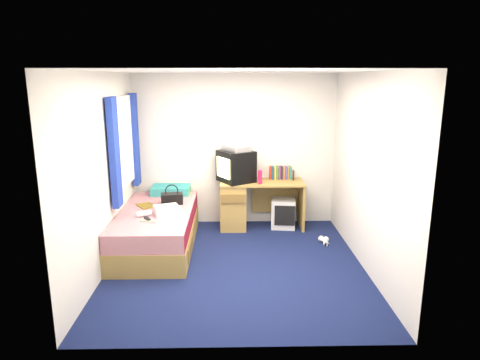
{
  "coord_description": "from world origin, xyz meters",
  "views": [
    {
      "loc": [
        -0.06,
        -5.04,
        2.33
      ],
      "look_at": [
        0.06,
        0.7,
        0.95
      ],
      "focal_mm": 32.0,
      "sensor_mm": 36.0,
      "label": 1
    }
  ],
  "objects_px": {
    "magazine": "(146,206)",
    "colour_swatch_fan": "(148,221)",
    "handbag": "(172,198)",
    "bed": "(157,229)",
    "desk": "(244,202)",
    "storage_cube": "(283,213)",
    "pink_water_bottle": "(260,178)",
    "aerosol_can": "(252,175)",
    "remote_control": "(147,219)",
    "water_bottle": "(144,214)",
    "pillow": "(171,190)",
    "crt_tv": "(236,166)",
    "vcr": "(236,148)",
    "picture_frame": "(293,175)",
    "towel": "(167,210)",
    "white_heels": "(325,242)"
  },
  "relations": [
    {
      "from": "remote_control",
      "to": "colour_swatch_fan",
      "type": "bearing_deg",
      "value": -98.33
    },
    {
      "from": "crt_tv",
      "to": "vcr",
      "type": "bearing_deg",
      "value": 90.0
    },
    {
      "from": "remote_control",
      "to": "water_bottle",
      "type": "bearing_deg",
      "value": 91.72
    },
    {
      "from": "water_bottle",
      "to": "crt_tv",
      "type": "bearing_deg",
      "value": 40.89
    },
    {
      "from": "crt_tv",
      "to": "remote_control",
      "type": "relative_size",
      "value": 4.04
    },
    {
      "from": "pillow",
      "to": "handbag",
      "type": "xyz_separation_m",
      "value": [
        0.09,
        -0.55,
        0.02
      ]
    },
    {
      "from": "crt_tv",
      "to": "vcr",
      "type": "distance_m",
      "value": 0.28
    },
    {
      "from": "handbag",
      "to": "bed",
      "type": "bearing_deg",
      "value": -129.63
    },
    {
      "from": "magazine",
      "to": "colour_swatch_fan",
      "type": "distance_m",
      "value": 0.69
    },
    {
      "from": "aerosol_can",
      "to": "remote_control",
      "type": "xyz_separation_m",
      "value": [
        -1.42,
        -1.19,
        -0.3
      ]
    },
    {
      "from": "pillow",
      "to": "aerosol_can",
      "type": "distance_m",
      "value": 1.31
    },
    {
      "from": "bed",
      "to": "crt_tv",
      "type": "distance_m",
      "value": 1.56
    },
    {
      "from": "desk",
      "to": "handbag",
      "type": "xyz_separation_m",
      "value": [
        -1.07,
        -0.5,
        0.22
      ]
    },
    {
      "from": "picture_frame",
      "to": "water_bottle",
      "type": "xyz_separation_m",
      "value": [
        -2.14,
        -1.16,
        -0.24
      ]
    },
    {
      "from": "desk",
      "to": "pink_water_bottle",
      "type": "relative_size",
      "value": 6.56
    },
    {
      "from": "pink_water_bottle",
      "to": "aerosol_can",
      "type": "bearing_deg",
      "value": 124.24
    },
    {
      "from": "pink_water_bottle",
      "to": "water_bottle",
      "type": "xyz_separation_m",
      "value": [
        -1.6,
        -0.9,
        -0.27
      ]
    },
    {
      "from": "bed",
      "to": "handbag",
      "type": "bearing_deg",
      "value": 59.86
    },
    {
      "from": "desk",
      "to": "magazine",
      "type": "bearing_deg",
      "value": -156.96
    },
    {
      "from": "pillow",
      "to": "remote_control",
      "type": "height_order",
      "value": "pillow"
    },
    {
      "from": "magazine",
      "to": "colour_swatch_fan",
      "type": "relative_size",
      "value": 1.27
    },
    {
      "from": "desk",
      "to": "aerosol_can",
      "type": "height_order",
      "value": "aerosol_can"
    },
    {
      "from": "pillow",
      "to": "desk",
      "type": "height_order",
      "value": "desk"
    },
    {
      "from": "handbag",
      "to": "towel",
      "type": "xyz_separation_m",
      "value": [
        -0.01,
        -0.47,
        -0.03
      ]
    },
    {
      "from": "pillow",
      "to": "white_heels",
      "type": "height_order",
      "value": "pillow"
    },
    {
      "from": "desk",
      "to": "crt_tv",
      "type": "distance_m",
      "value": 0.6
    },
    {
      "from": "magazine",
      "to": "remote_control",
      "type": "height_order",
      "value": "remote_control"
    },
    {
      "from": "pillow",
      "to": "handbag",
      "type": "distance_m",
      "value": 0.55
    },
    {
      "from": "handbag",
      "to": "water_bottle",
      "type": "xyz_separation_m",
      "value": [
        -0.3,
        -0.57,
        -0.05
      ]
    },
    {
      "from": "handbag",
      "to": "water_bottle",
      "type": "relative_size",
      "value": 1.67
    },
    {
      "from": "picture_frame",
      "to": "water_bottle",
      "type": "height_order",
      "value": "picture_frame"
    },
    {
      "from": "desk",
      "to": "handbag",
      "type": "distance_m",
      "value": 1.2
    },
    {
      "from": "water_bottle",
      "to": "remote_control",
      "type": "bearing_deg",
      "value": -62.33
    },
    {
      "from": "desk",
      "to": "storage_cube",
      "type": "height_order",
      "value": "desk"
    },
    {
      "from": "pillow",
      "to": "crt_tv",
      "type": "relative_size",
      "value": 0.91
    },
    {
      "from": "bed",
      "to": "white_heels",
      "type": "bearing_deg",
      "value": 1.13
    },
    {
      "from": "desk",
      "to": "colour_swatch_fan",
      "type": "height_order",
      "value": "desk"
    },
    {
      "from": "colour_swatch_fan",
      "to": "bed",
      "type": "bearing_deg",
      "value": 87.18
    },
    {
      "from": "picture_frame",
      "to": "bed",
      "type": "bearing_deg",
      "value": -150.24
    },
    {
      "from": "water_bottle",
      "to": "colour_swatch_fan",
      "type": "relative_size",
      "value": 0.91
    },
    {
      "from": "picture_frame",
      "to": "remote_control",
      "type": "distance_m",
      "value": 2.46
    },
    {
      "from": "vcr",
      "to": "remote_control",
      "type": "bearing_deg",
      "value": -75.57
    },
    {
      "from": "pink_water_bottle",
      "to": "aerosol_can",
      "type": "relative_size",
      "value": 1.0
    },
    {
      "from": "crt_tv",
      "to": "towel",
      "type": "distance_m",
      "value": 1.41
    },
    {
      "from": "colour_swatch_fan",
      "to": "white_heels",
      "type": "distance_m",
      "value": 2.51
    },
    {
      "from": "aerosol_can",
      "to": "magazine",
      "type": "distance_m",
      "value": 1.68
    },
    {
      "from": "storage_cube",
      "to": "crt_tv",
      "type": "xyz_separation_m",
      "value": [
        -0.75,
        0.01,
        0.76
      ]
    },
    {
      "from": "vcr",
      "to": "water_bottle",
      "type": "height_order",
      "value": "vcr"
    },
    {
      "from": "pillow",
      "to": "towel",
      "type": "relative_size",
      "value": 1.83
    },
    {
      "from": "white_heels",
      "to": "pillow",
      "type": "bearing_deg",
      "value": 160.55
    }
  ]
}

